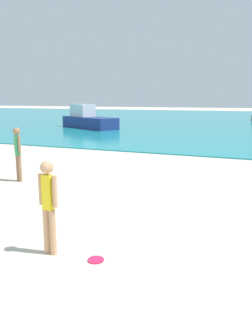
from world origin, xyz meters
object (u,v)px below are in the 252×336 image
at_px(person_distant, 18,151).
at_px(boat_near, 88,120).
at_px(frisbee, 96,260).
at_px(person_standing, 48,202).

height_order(person_distant, boat_near, boat_near).
bearing_deg(frisbee, person_standing, -175.75).
xyz_separation_m(person_standing, person_distant, (-3.95, 3.94, 0.06)).
distance_m(person_distant, boat_near, 19.33).
bearing_deg(person_standing, person_distant, -39.41).
relative_size(person_standing, boat_near, 0.26).
distance_m(frisbee, person_distant, 6.23).
height_order(person_standing, person_distant, person_distant).
height_order(person_standing, frisbee, person_standing).
bearing_deg(person_distant, boat_near, 139.95).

